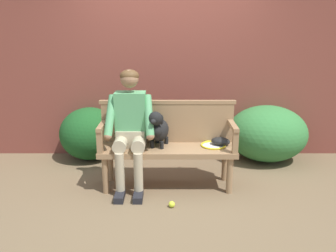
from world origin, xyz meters
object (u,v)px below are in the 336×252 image
tennis_ball (172,204)px  dog_on_bench (159,128)px  person_seated (131,125)px  baseball_glove (221,141)px  tennis_racket (213,144)px  garden_bench (168,153)px

tennis_ball → dog_on_bench: bearing=105.6°
dog_on_bench → person_seated: bearing=-174.4°
person_seated → baseball_glove: person_seated is taller
tennis_racket → baseball_glove: bearing=4.3°
garden_bench → dog_on_bench: size_ratio=3.55×
tennis_racket → garden_bench: bearing=-172.1°
dog_on_bench → baseball_glove: dog_on_bench is taller
tennis_ball → tennis_racket: bearing=50.9°
tennis_racket → tennis_ball: bearing=-129.1°
garden_bench → tennis_racket: bearing=7.9°
dog_on_bench → baseball_glove: size_ratio=1.97×
garden_bench → tennis_racket: (0.51, 0.07, 0.08)m
dog_on_bench → tennis_racket: 0.65m
garden_bench → dog_on_bench: (-0.10, 0.02, 0.28)m
garden_bench → person_seated: (-0.42, -0.01, 0.34)m
tennis_racket → baseball_glove: (0.10, 0.01, 0.04)m
garden_bench → dog_on_bench: 0.30m
baseball_glove → tennis_ball: bearing=-108.3°
person_seated → dog_on_bench: (0.31, 0.03, -0.05)m
garden_bench → baseball_glove: 0.63m
dog_on_bench → tennis_ball: size_ratio=6.56×
garden_bench → dog_on_bench: dog_on_bench is taller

